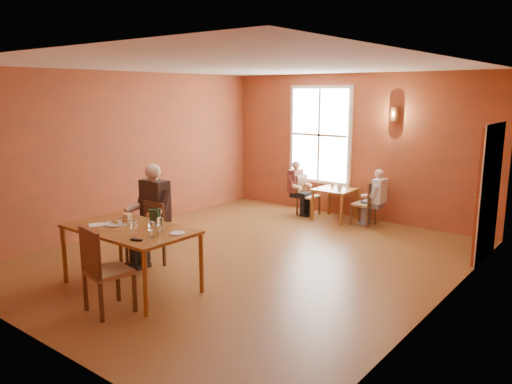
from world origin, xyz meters
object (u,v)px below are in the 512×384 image
Objects in this scene: chair_empty at (109,269)px; diner_white at (365,198)px; diner_main at (142,220)px; second_table at (335,204)px; chair_diner_main at (145,236)px; chair_diner_white at (364,203)px; main_table at (131,258)px; diner_maroon at (307,189)px; chair_diner_maroon at (308,195)px.

diner_white reaches higher than chair_empty.
diner_main is 2.00× the size of second_table.
second_table is (0.84, 4.33, -0.42)m from diner_main.
second_table is (0.84, 4.30, -0.16)m from chair_diner_main.
diner_main is at bearing 160.99° from chair_diner_white.
diner_maroon is at bearing 93.91° from main_table.
diner_maroon is (-0.68, 0.00, 0.24)m from second_table.
chair_diner_white is 0.80× the size of diner_white.
main_table is 0.86m from diner_main.
chair_diner_maroon is at bearing 93.56° from main_table.
diner_maroon is at bearing 107.12° from chair_empty.
chair_diner_main is 0.26m from diner_main.
chair_diner_maroon is at bearing -92.55° from chair_diner_main.
main_table is 1.84× the size of chair_diner_main.
chair_empty is 5.62m from diner_white.
chair_diner_maroon is (-1.33, 0.00, -0.12)m from diner_white.
chair_diner_main is (-0.50, 0.65, 0.07)m from main_table.
chair_diner_main is 4.30m from diner_maroon.
chair_empty is at bearing 7.24° from chair_diner_maroon.
chair_diner_main reaches higher than second_table.
diner_maroon is at bearing 90.00° from diner_white.
main_table is 4.96m from second_table.
diner_maroon reaches higher than chair_empty.
chair_diner_maroon is at bearing 90.00° from chair_diner_white.
diner_main reaches higher than main_table.
chair_diner_white is 0.78× the size of diner_maroon.
second_table is 0.72m from diner_maroon.
chair_diner_white is 1.34m from diner_maroon.
diner_maroon is at bearing -92.15° from chair_diner_main.
main_table is 2.05× the size of chair_diner_white.
chair_diner_maroon is (-0.65, 0.00, 0.10)m from second_table.
main_table is at bearing 127.57° from chair_diner_main.
diner_white reaches higher than main_table.
diner_white is 0.98× the size of diner_maroon.
diner_main is at bearing 160.63° from diner_white.
diner_white reaches higher than second_table.
diner_white is at bearing -90.00° from chair_diner_white.
chair_empty reaches higher than chair_diner_main.
diner_main reaches higher than chair_empty.
chair_diner_white reaches higher than main_table.
diner_main is at bearing 90.00° from chair_diner_main.
second_table is at bearing 90.00° from diner_white.
diner_main reaches higher than chair_diner_maroon.
chair_diner_maroon is (-0.71, 5.59, -0.10)m from chair_empty.
main_table is 0.76m from chair_empty.
main_table reaches higher than second_table.
diner_main is 4.59m from chair_diner_white.
chair_diner_maroon is at bearing 106.82° from chair_empty.
diner_white is 1.28× the size of chair_diner_maroon.
chair_diner_main is 1.11× the size of chair_diner_white.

